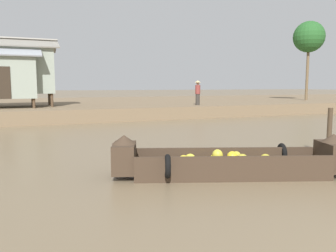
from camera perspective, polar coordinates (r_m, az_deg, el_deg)
ground_plane at (r=12.01m, az=0.91°, el=-3.26°), size 300.00×300.00×0.00m
riverbank_strip at (r=29.50m, az=-13.55°, el=3.24°), size 160.00×20.00×0.77m
banana_boat at (r=8.11m, az=10.17°, el=-5.87°), size 5.35×2.77×0.97m
stilt_house_mid_right at (r=22.71m, az=-25.64°, el=7.59°), size 4.24×3.39×3.78m
stilt_house_right at (r=23.47m, az=-23.85°, el=8.62°), size 4.95×3.23×4.24m
palm_tree_mid at (r=33.97m, az=22.37°, el=13.47°), size 2.74×2.74×7.01m
vendor_person at (r=23.36m, az=4.96°, el=5.76°), size 0.44×0.44×1.66m
mooring_post at (r=11.25m, az=25.22°, el=-0.90°), size 0.14×0.14×1.43m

